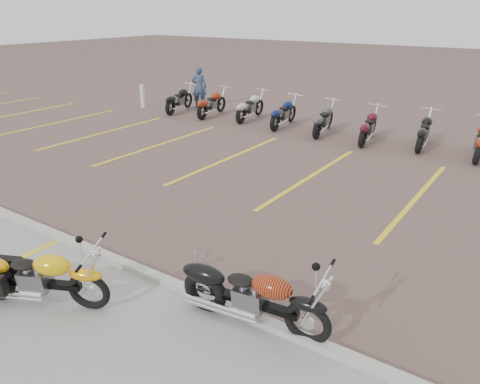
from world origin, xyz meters
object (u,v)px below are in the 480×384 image
object	(u,v)px
flame_cruiser	(251,297)
person_a	(199,87)
bollard	(143,96)
yellow_cruiser	(37,278)

from	to	relation	value
flame_cruiser	person_a	bearing A→B (deg)	125.12
person_a	bollard	world-z (taller)	person_a
person_a	yellow_cruiser	bearing A→B (deg)	90.81
yellow_cruiser	person_a	xyz separation A→B (m)	(-7.30, 12.74, 0.44)
yellow_cruiser	person_a	distance (m)	14.69
yellow_cruiser	bollard	xyz separation A→B (m)	(-9.40, 11.38, 0.05)
yellow_cruiser	bollard	bearing A→B (deg)	104.92
yellow_cruiser	person_a	world-z (taller)	person_a
yellow_cruiser	person_a	size ratio (longest dim) A/B	1.15
person_a	bollard	distance (m)	2.54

